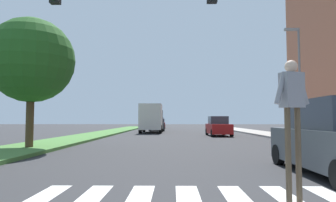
{
  "coord_description": "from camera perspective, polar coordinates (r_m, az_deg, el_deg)",
  "views": [
    {
      "loc": [
        -0.74,
        0.88,
        1.44
      ],
      "look_at": [
        -0.95,
        14.79,
        2.3
      ],
      "focal_mm": 32.54,
      "sensor_mm": 36.0,
      "label": 1
    }
  ],
  "objects": [
    {
      "name": "tree_mid",
      "position": [
        16.15,
        -24.2,
        6.94
      ],
      "size": [
        4.07,
        4.07,
        6.19
      ],
      "color": "#4C3823",
      "rests_on": "median_strip"
    },
    {
      "name": "crosswalk",
      "position": [
        5.83,
        8.54,
        -17.74
      ],
      "size": [
        6.75,
        2.2,
        0.01
      ],
      "color": "silver",
      "rests_on": "ground_plane"
    },
    {
      "name": "sedan_midblock",
      "position": [
        27.64,
        9.42,
        -4.79
      ],
      "size": [
        1.93,
        4.29,
        1.75
      ],
      "color": "maroon",
      "rests_on": "ground_plane"
    },
    {
      "name": "traffic_light_gantry",
      "position": [
        9.42,
        -20.88,
        14.56
      ],
      "size": [
        8.11,
        0.3,
        6.0
      ],
      "color": "gold",
      "rests_on": "median_strip"
    },
    {
      "name": "pedestrian_performer",
      "position": [
        5.76,
        22.23,
        -1.05
      ],
      "size": [
        0.73,
        0.36,
        2.49
      ],
      "color": "brown",
      "rests_on": "ground_plane"
    },
    {
      "name": "sidewalk_right",
      "position": [
        28.62,
        19.39,
        -6.06
      ],
      "size": [
        3.0,
        64.0,
        0.15
      ],
      "primitive_type": "cube",
      "color": "#9E9991",
      "rests_on": "ground_plane"
    },
    {
      "name": "sedan_far_horizon",
      "position": [
        51.41,
        -1.55,
        -4.29
      ],
      "size": [
        1.96,
        4.62,
        1.63
      ],
      "color": "maroon",
      "rests_on": "ground_plane"
    },
    {
      "name": "truck_box_delivery",
      "position": [
        33.82,
        -3.09,
        -3.19
      ],
      "size": [
        2.4,
        6.2,
        3.1
      ],
      "color": "black",
      "rests_on": "ground_plane"
    },
    {
      "name": "median_strip",
      "position": [
        28.04,
        -13.67,
        -6.22
      ],
      "size": [
        3.17,
        64.0,
        0.15
      ],
      "primitive_type": "cube",
      "color": "#477A38",
      "rests_on": "ground_plane"
    },
    {
      "name": "sedan_distant",
      "position": [
        39.94,
        -2.18,
        -4.42
      ],
      "size": [
        2.27,
        4.41,
        1.77
      ],
      "color": "#474C51",
      "rests_on": "ground_plane"
    },
    {
      "name": "ground_plane",
      "position": [
        29.17,
        2.32,
        -6.35
      ],
      "size": [
        140.0,
        140.0,
        0.0
      ],
      "primitive_type": "plane",
      "color": "#2D2D30"
    },
    {
      "name": "street_lamp_right",
      "position": [
        22.3,
        23.21,
        4.89
      ],
      "size": [
        1.02,
        0.24,
        7.5
      ],
      "color": "slate",
      "rests_on": "sidewalk_right"
    }
  ]
}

